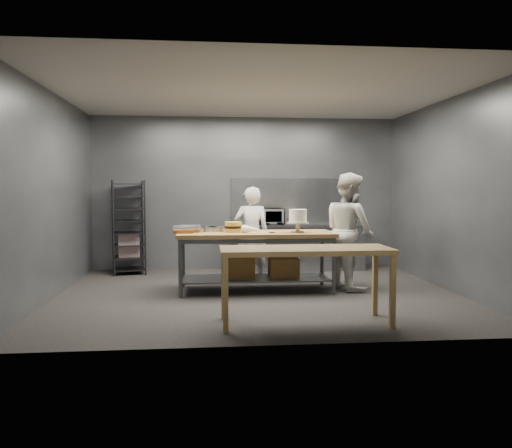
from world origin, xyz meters
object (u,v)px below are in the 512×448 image
(work_table, at_px, (256,254))
(speed_rack, at_px, (129,228))
(chef_behind, at_px, (252,234))
(layer_cake, at_px, (233,227))
(chef_right, at_px, (349,231))
(microwave, at_px, (270,217))
(near_counter, at_px, (305,255))
(frosted_cake_stand, at_px, (298,218))

(work_table, bearing_deg, speed_rack, 140.14)
(chef_behind, distance_m, layer_cake, 0.88)
(chef_right, distance_m, microwave, 2.15)
(chef_behind, relative_size, chef_right, 0.88)
(speed_rack, xyz_separation_m, layer_cake, (1.87, -1.86, 0.14))
(near_counter, bearing_deg, chef_right, 61.16)
(chef_behind, bearing_deg, frosted_cake_stand, 128.80)
(near_counter, height_order, speed_rack, speed_rack)
(microwave, xyz_separation_m, layer_cake, (-0.81, -1.94, -0.05))
(chef_behind, relative_size, frosted_cake_stand, 4.56)
(near_counter, bearing_deg, work_table, 101.44)
(speed_rack, bearing_deg, work_table, -39.86)
(microwave, bearing_deg, speed_rack, -178.29)
(chef_behind, bearing_deg, microwave, -107.00)
(work_table, relative_size, near_counter, 1.20)
(microwave, relative_size, layer_cake, 2.07)
(work_table, relative_size, layer_cake, 9.17)
(near_counter, bearing_deg, chef_behind, 98.25)
(work_table, height_order, frosted_cake_stand, frosted_cake_stand)
(speed_rack, distance_m, frosted_cake_stand, 3.50)
(speed_rack, bearing_deg, chef_behind, -25.75)
(chef_right, distance_m, layer_cake, 1.85)
(near_counter, xyz_separation_m, layer_cake, (-0.75, 1.94, 0.19))
(speed_rack, relative_size, frosted_cake_stand, 4.91)
(chef_right, xyz_separation_m, microwave, (-1.04, 1.88, 0.13))
(work_table, distance_m, frosted_cake_stand, 0.86)
(microwave, bearing_deg, frosted_cake_stand, -85.21)
(layer_cake, bearing_deg, near_counter, -68.86)
(microwave, height_order, layer_cake, microwave)
(near_counter, xyz_separation_m, speed_rack, (-2.62, 3.80, 0.04))
(work_table, xyz_separation_m, chef_behind, (-0.00, 0.79, 0.24))
(near_counter, height_order, layer_cake, layer_cake)
(work_table, relative_size, chef_behind, 1.48)
(near_counter, height_order, chef_right, chef_right)
(chef_behind, height_order, microwave, chef_behind)
(work_table, bearing_deg, chef_behind, 90.26)
(chef_right, height_order, microwave, chef_right)
(chef_right, bearing_deg, chef_behind, 48.16)
(near_counter, bearing_deg, speed_rack, 124.63)
(work_table, distance_m, speed_rack, 2.92)
(layer_cake, bearing_deg, work_table, -0.33)
(speed_rack, relative_size, chef_behind, 1.08)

